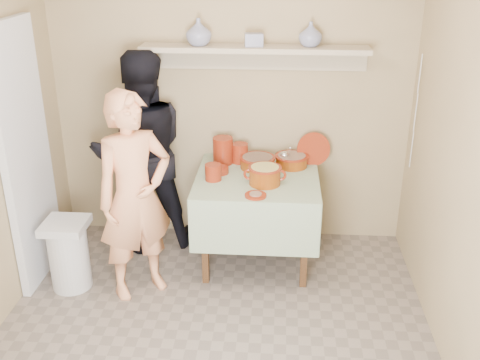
# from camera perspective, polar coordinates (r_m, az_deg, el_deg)

# --- Properties ---
(tile_panel) EXTENTS (0.06, 0.70, 2.00)m
(tile_panel) POSITION_cam_1_polar(r_m,az_deg,el_deg) (4.47, -20.86, 2.20)
(tile_panel) COLOR silver
(tile_panel) RESTS_ON ground
(plate_stack_a) EXTENTS (0.17, 0.17, 0.22)m
(plate_stack_a) POSITION_cam_1_polar(r_m,az_deg,el_deg) (4.68, -1.75, 3.02)
(plate_stack_a) COLOR maroon
(plate_stack_a) RESTS_ON serving_table
(plate_stack_b) EXTENTS (0.14, 0.14, 0.16)m
(plate_stack_b) POSITION_cam_1_polar(r_m,az_deg,el_deg) (4.70, -0.02, 2.75)
(plate_stack_b) COLOR maroon
(plate_stack_b) RESTS_ON serving_table
(bowl_stack) EXTENTS (0.13, 0.13, 0.13)m
(bowl_stack) POSITION_cam_1_polar(r_m,az_deg,el_deg) (4.36, -2.74, 0.79)
(bowl_stack) COLOR maroon
(bowl_stack) RESTS_ON serving_table
(empty_bowl) EXTENTS (0.16, 0.16, 0.05)m
(empty_bowl) POSITION_cam_1_polar(r_m,az_deg,el_deg) (4.51, -2.19, 1.01)
(empty_bowl) COLOR maroon
(empty_bowl) RESTS_ON serving_table
(propped_lid) EXTENTS (0.29, 0.15, 0.27)m
(propped_lid) POSITION_cam_1_polar(r_m,az_deg,el_deg) (4.72, 7.47, 3.14)
(propped_lid) COLOR maroon
(propped_lid) RESTS_ON serving_table
(vase_right) EXTENTS (0.21, 0.21, 0.19)m
(vase_right) POSITION_cam_1_polar(r_m,az_deg,el_deg) (4.51, 7.17, 14.48)
(vase_right) COLOR navy
(vase_right) RESTS_ON wall_shelf
(vase_left) EXTENTS (0.28, 0.28, 0.21)m
(vase_left) POSITION_cam_1_polar(r_m,az_deg,el_deg) (4.53, -4.22, 14.77)
(vase_left) COLOR navy
(vase_left) RESTS_ON wall_shelf
(ceramic_box) EXTENTS (0.15, 0.12, 0.10)m
(ceramic_box) POSITION_cam_1_polar(r_m,az_deg,el_deg) (4.50, 1.41, 14.04)
(ceramic_box) COLOR navy
(ceramic_box) RESTS_ON wall_shelf
(person_cook) EXTENTS (0.68, 0.65, 1.57)m
(person_cook) POSITION_cam_1_polar(r_m,az_deg,el_deg) (4.11, -10.62, -1.70)
(person_cook) COLOR #E89564
(person_cook) RESTS_ON ground
(person_helper) EXTENTS (1.01, 0.90, 1.71)m
(person_helper) POSITION_cam_1_polar(r_m,az_deg,el_deg) (4.74, -9.98, 2.72)
(person_helper) COLOR black
(person_helper) RESTS_ON ground
(room_shell) EXTENTS (3.04, 3.54, 2.62)m
(room_shell) POSITION_cam_1_polar(r_m,az_deg,el_deg) (2.99, -3.94, 6.01)
(room_shell) COLOR tan
(room_shell) RESTS_ON ground
(serving_table) EXTENTS (0.97, 0.97, 0.76)m
(serving_table) POSITION_cam_1_polar(r_m,az_deg,el_deg) (4.51, 1.76, -0.96)
(serving_table) COLOR #4C2D16
(serving_table) RESTS_ON ground
(cazuela_meat_a) EXTENTS (0.30, 0.30, 0.10)m
(cazuela_meat_a) POSITION_cam_1_polar(r_m,az_deg,el_deg) (4.59, 1.78, 1.93)
(cazuela_meat_a) COLOR #662809
(cazuela_meat_a) RESTS_ON serving_table
(cazuela_meat_b) EXTENTS (0.28, 0.28, 0.10)m
(cazuela_meat_b) POSITION_cam_1_polar(r_m,az_deg,el_deg) (4.64, 5.26, 2.08)
(cazuela_meat_b) COLOR #662809
(cazuela_meat_b) RESTS_ON serving_table
(ladle) EXTENTS (0.08, 0.26, 0.19)m
(ladle) POSITION_cam_1_polar(r_m,az_deg,el_deg) (4.59, 4.57, 2.54)
(ladle) COLOR silver
(ladle) RESTS_ON cazuela_meat_b
(cazuela_rice) EXTENTS (0.33, 0.25, 0.14)m
(cazuela_rice) POSITION_cam_1_polar(r_m,az_deg,el_deg) (4.28, 2.54, 0.63)
(cazuela_rice) COLOR #662809
(cazuela_rice) RESTS_ON serving_table
(front_plate) EXTENTS (0.16, 0.16, 0.03)m
(front_plate) POSITION_cam_1_polar(r_m,az_deg,el_deg) (4.10, 1.59, -1.54)
(front_plate) COLOR maroon
(front_plate) RESTS_ON serving_table
(wall_shelf) EXTENTS (1.80, 0.25, 0.21)m
(wall_shelf) POSITION_cam_1_polar(r_m,az_deg,el_deg) (4.56, 1.49, 12.94)
(wall_shelf) COLOR tan
(wall_shelf) RESTS_ON room_shell
(trash_bin) EXTENTS (0.32, 0.32, 0.56)m
(trash_bin) POSITION_cam_1_polar(r_m,az_deg,el_deg) (4.51, -17.00, -7.21)
(trash_bin) COLOR silver
(trash_bin) RESTS_ON ground
(electrical_cord) EXTENTS (0.01, 0.05, 0.90)m
(electrical_cord) POSITION_cam_1_polar(r_m,az_deg,el_deg) (4.61, 17.42, 6.57)
(electrical_cord) COLOR silver
(electrical_cord) RESTS_ON wall_shelf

